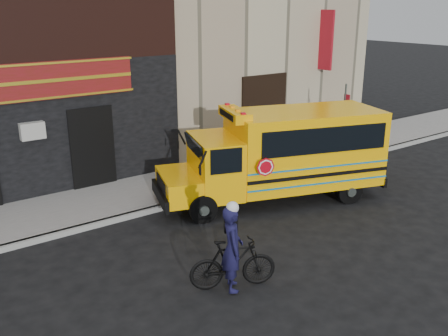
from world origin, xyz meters
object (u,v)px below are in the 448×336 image
object	(u,v)px
sign_pole	(344,120)
bicycle	(233,263)
school_bus	(284,152)
cyclist	(232,251)

from	to	relation	value
sign_pole	bicycle	bearing A→B (deg)	-151.63
school_bus	sign_pole	bearing A→B (deg)	18.79
school_bus	cyclist	bearing A→B (deg)	-143.18
school_bus	sign_pole	xyz separation A→B (m)	(4.36, 1.48, 0.15)
sign_pole	cyclist	bearing A→B (deg)	-151.40
bicycle	cyclist	world-z (taller)	cyclist
cyclist	sign_pole	bearing A→B (deg)	-34.03
sign_pole	cyclist	distance (m)	9.99
school_bus	cyclist	size ratio (longest dim) A/B	3.87
bicycle	school_bus	bearing A→B (deg)	-29.38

